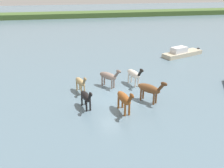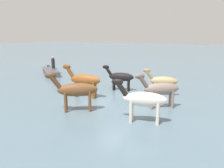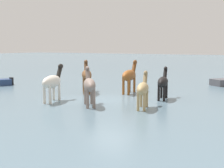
% 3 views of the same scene
% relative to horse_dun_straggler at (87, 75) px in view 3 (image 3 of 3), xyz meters
% --- Properties ---
extents(ground_plane, '(172.39, 172.39, 0.00)m').
position_rel_horse_dun_straggler_xyz_m(ground_plane, '(-2.45, 1.26, -1.11)').
color(ground_plane, slate).
extents(horse_dun_straggler, '(1.90, 2.31, 2.02)m').
position_rel_horse_dun_straggler_xyz_m(horse_dun_straggler, '(0.00, 0.00, 0.00)').
color(horse_dun_straggler, brown).
rests_on(horse_dun_straggler, ground_plane).
extents(horse_mid_herd, '(1.02, 2.20, 1.72)m').
position_rel_horse_dun_straggler_xyz_m(horse_mid_herd, '(-5.17, 2.81, -0.17)').
color(horse_mid_herd, tan).
rests_on(horse_mid_herd, ground_plane).
extents(horse_lead, '(0.94, 2.60, 2.01)m').
position_rel_horse_dun_straggler_xyz_m(horse_lead, '(-2.34, -1.26, -0.01)').
color(horse_lead, brown).
rests_on(horse_lead, ground_plane).
extents(horse_gray_outer, '(1.11, 2.48, 1.93)m').
position_rel_horse_dun_straggler_xyz_m(horse_gray_outer, '(-0.29, 3.52, -0.05)').
color(horse_gray_outer, silver).
rests_on(horse_gray_outer, ground_plane).
extents(horse_rear_stallion, '(1.84, 2.11, 1.89)m').
position_rel_horse_dun_straggler_xyz_m(horse_rear_stallion, '(-2.63, 3.52, -0.07)').
color(horse_rear_stallion, gray).
rests_on(horse_rear_stallion, ground_plane).
extents(horse_dark_mare, '(0.93, 2.25, 1.75)m').
position_rel_horse_dun_straggler_xyz_m(horse_dark_mare, '(-4.99, -0.15, -0.15)').
color(horse_dark_mare, black).
rests_on(horse_dark_mare, ground_plane).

